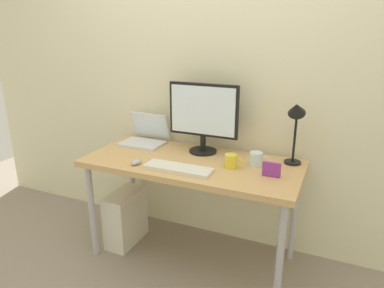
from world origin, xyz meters
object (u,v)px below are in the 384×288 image
(desk_lamp, at_px, (296,119))
(keyboard, at_px, (178,168))
(computer_tower, at_px, (126,217))
(photo_frame, at_px, (271,169))
(coffee_mug, at_px, (231,161))
(glass_cup, at_px, (256,159))
(mouse, at_px, (136,162))
(monitor, at_px, (204,114))
(desk, at_px, (192,170))
(laptop, at_px, (146,136))

(desk_lamp, distance_m, keyboard, 0.81)
(computer_tower, bearing_deg, photo_frame, -1.12)
(coffee_mug, bearing_deg, photo_frame, -9.38)
(glass_cup, bearing_deg, mouse, -157.99)
(monitor, xyz_separation_m, computer_tower, (-0.55, -0.23, -0.83))
(monitor, bearing_deg, desk, -91.00)
(coffee_mug, height_order, glass_cup, glass_cup)
(desk, bearing_deg, coffee_mug, -1.99)
(desk, relative_size, keyboard, 3.32)
(monitor, bearing_deg, mouse, -128.16)
(photo_frame, bearing_deg, laptop, 165.45)
(desk, distance_m, mouse, 0.38)
(monitor, distance_m, computer_tower, 1.02)
(desk, xyz_separation_m, laptop, (-0.49, 0.22, 0.12))
(monitor, distance_m, laptop, 0.54)
(desk_lamp, xyz_separation_m, coffee_mug, (-0.35, -0.21, -0.27))
(computer_tower, bearing_deg, coffee_mug, 1.57)
(mouse, xyz_separation_m, computer_tower, (-0.24, 0.17, -0.56))
(coffee_mug, distance_m, photo_frame, 0.27)
(desk, bearing_deg, keyboard, -93.86)
(computer_tower, bearing_deg, monitor, 22.34)
(computer_tower, bearing_deg, desk_lamp, 10.94)
(glass_cup, xyz_separation_m, photo_frame, (0.13, -0.14, 0.00))
(desk_lamp, bearing_deg, photo_frame, -108.53)
(photo_frame, bearing_deg, computer_tower, 178.88)
(desk, bearing_deg, photo_frame, -5.64)
(photo_frame, distance_m, computer_tower, 1.25)
(laptop, height_order, glass_cup, laptop)
(laptop, xyz_separation_m, desk_lamp, (1.12, -0.02, 0.26))
(coffee_mug, xyz_separation_m, photo_frame, (0.27, -0.04, 0.00))
(keyboard, height_order, photo_frame, photo_frame)
(laptop, xyz_separation_m, computer_tower, (-0.06, -0.25, -0.60))
(monitor, xyz_separation_m, desk_lamp, (0.63, 0.00, 0.03))
(mouse, distance_m, coffee_mug, 0.62)
(coffee_mug, bearing_deg, laptop, 163.70)
(keyboard, bearing_deg, mouse, -176.30)
(monitor, distance_m, desk_lamp, 0.63)
(keyboard, height_order, mouse, mouse)
(desk, relative_size, monitor, 2.87)
(coffee_mug, bearing_deg, glass_cup, 35.24)
(desk, relative_size, desk_lamp, 3.30)
(monitor, relative_size, computer_tower, 1.21)
(keyboard, xyz_separation_m, computer_tower, (-0.54, 0.16, -0.56))
(desk, height_order, monitor, monitor)
(computer_tower, bearing_deg, desk, 3.38)
(glass_cup, bearing_deg, photo_frame, -47.73)
(mouse, bearing_deg, keyboard, 3.70)
(coffee_mug, relative_size, glass_cup, 0.96)
(photo_frame, height_order, computer_tower, photo_frame)
(monitor, distance_m, mouse, 0.58)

